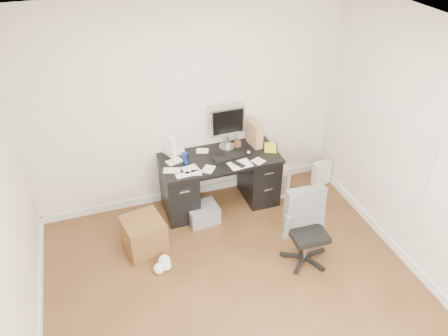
# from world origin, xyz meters

# --- Properties ---
(ground) EXTENTS (4.00, 4.00, 0.00)m
(ground) POSITION_xyz_m (0.00, 0.00, 0.00)
(ground) COLOR #432B15
(ground) RESTS_ON ground
(room_shell) EXTENTS (4.02, 4.02, 2.71)m
(room_shell) POSITION_xyz_m (0.03, 0.03, 1.66)
(room_shell) COLOR beige
(room_shell) RESTS_ON ground
(desk) EXTENTS (1.50, 0.70, 0.75)m
(desk) POSITION_xyz_m (0.30, 1.65, 0.40)
(desk) COLOR black
(desk) RESTS_ON ground
(loose_papers) EXTENTS (1.10, 0.60, 0.00)m
(loose_papers) POSITION_xyz_m (0.10, 1.60, 0.75)
(loose_papers) COLOR white
(loose_papers) RESTS_ON desk
(lcd_monitor) EXTENTS (0.47, 0.27, 0.58)m
(lcd_monitor) POSITION_xyz_m (0.46, 1.85, 1.04)
(lcd_monitor) COLOR #AEADB2
(lcd_monitor) RESTS_ON desk
(keyboard) EXTENTS (0.41, 0.18, 0.02)m
(keyboard) POSITION_xyz_m (0.39, 1.59, 0.76)
(keyboard) COLOR black
(keyboard) RESTS_ON desk
(computer_mouse) EXTENTS (0.07, 0.07, 0.06)m
(computer_mouse) POSITION_xyz_m (0.66, 1.59, 0.78)
(computer_mouse) COLOR #AEADB2
(computer_mouse) RESTS_ON desk
(travel_mug) EXTENTS (0.08, 0.08, 0.16)m
(travel_mug) POSITION_xyz_m (-0.15, 1.63, 0.83)
(travel_mug) COLOR navy
(travel_mug) RESTS_ON desk
(white_binder) EXTENTS (0.20, 0.27, 0.28)m
(white_binder) POSITION_xyz_m (-0.30, 1.90, 0.89)
(white_binder) COLOR white
(white_binder) RESTS_ON desk
(magazine_file) EXTENTS (0.17, 0.29, 0.32)m
(magazine_file) POSITION_xyz_m (0.82, 1.80, 0.91)
(magazine_file) COLOR #9A704A
(magazine_file) RESTS_ON desk
(pen_cup) EXTENTS (0.09, 0.09, 0.21)m
(pen_cup) POSITION_xyz_m (0.60, 1.83, 0.85)
(pen_cup) COLOR brown
(pen_cup) RESTS_ON desk
(yellow_book) EXTENTS (0.23, 0.25, 0.04)m
(yellow_book) POSITION_xyz_m (0.99, 1.63, 0.77)
(yellow_book) COLOR yellow
(yellow_book) RESTS_ON desk
(paper_remote) EXTENTS (0.30, 0.25, 0.02)m
(paper_remote) POSITION_xyz_m (0.48, 1.41, 0.76)
(paper_remote) COLOR white
(paper_remote) RESTS_ON desk
(office_chair) EXTENTS (0.53, 0.53, 0.90)m
(office_chair) POSITION_xyz_m (0.90, 0.36, 0.45)
(office_chair) COLOR #515351
(office_chair) RESTS_ON ground
(pc_tower) EXTENTS (0.26, 0.49, 0.47)m
(pc_tower) POSITION_xyz_m (1.12, 1.72, 0.23)
(pc_tower) COLOR #A5A295
(pc_tower) RESTS_ON ground
(shopping_bag) EXTENTS (0.27, 0.21, 0.34)m
(shopping_bag) POSITION_xyz_m (1.82, 1.66, 0.17)
(shopping_bag) COLOR silver
(shopping_bag) RESTS_ON ground
(wicker_basket) EXTENTS (0.51, 0.51, 0.44)m
(wicker_basket) POSITION_xyz_m (-0.81, 1.11, 0.22)
(wicker_basket) COLOR #502F18
(wicker_basket) RESTS_ON ground
(desk_printer) EXTENTS (0.41, 0.35, 0.23)m
(desk_printer) POSITION_xyz_m (-0.02, 1.39, 0.11)
(desk_printer) COLOR slate
(desk_printer) RESTS_ON ground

